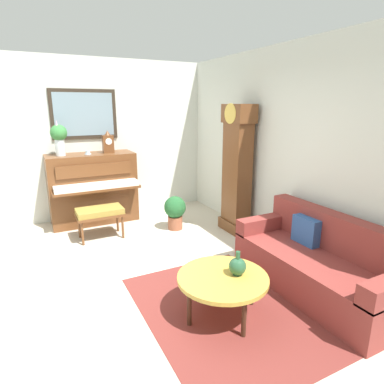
{
  "coord_description": "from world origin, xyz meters",
  "views": [
    {
      "loc": [
        3.42,
        -0.8,
        2.0
      ],
      "look_at": [
        -0.39,
        1.14,
        0.86
      ],
      "focal_mm": 30.37,
      "sensor_mm": 36.0,
      "label": 1
    }
  ],
  "objects_px": {
    "green_jug": "(237,266)",
    "potted_plant": "(175,210)",
    "flower_vase": "(59,136)",
    "couch": "(318,263)",
    "grandfather_clock": "(237,173)",
    "mantel_clock": "(108,143)",
    "piano": "(93,188)",
    "piano_bench": "(100,213)",
    "teacup": "(88,153)",
    "coffee_table": "(223,279)"
  },
  "relations": [
    {
      "from": "couch",
      "to": "potted_plant",
      "type": "distance_m",
      "value": 2.49
    },
    {
      "from": "flower_vase",
      "to": "potted_plant",
      "type": "distance_m",
      "value": 2.21
    },
    {
      "from": "flower_vase",
      "to": "teacup",
      "type": "relative_size",
      "value": 5.0
    },
    {
      "from": "potted_plant",
      "to": "mantel_clock",
      "type": "bearing_deg",
      "value": -140.56
    },
    {
      "from": "couch",
      "to": "grandfather_clock",
      "type": "bearing_deg",
      "value": 174.11
    },
    {
      "from": "potted_plant",
      "to": "green_jug",
      "type": "bearing_deg",
      "value": -9.28
    },
    {
      "from": "couch",
      "to": "flower_vase",
      "type": "relative_size",
      "value": 3.28
    },
    {
      "from": "coffee_table",
      "to": "flower_vase",
      "type": "xyz_separation_m",
      "value": [
        -3.29,
        -1.05,
        1.13
      ]
    },
    {
      "from": "teacup",
      "to": "piano",
      "type": "bearing_deg",
      "value": 127.42
    },
    {
      "from": "couch",
      "to": "mantel_clock",
      "type": "distance_m",
      "value": 3.84
    },
    {
      "from": "piano",
      "to": "grandfather_clock",
      "type": "distance_m",
      "value": 2.49
    },
    {
      "from": "piano",
      "to": "potted_plant",
      "type": "xyz_separation_m",
      "value": [
        0.98,
        1.12,
        -0.29
      ]
    },
    {
      "from": "coffee_table",
      "to": "couch",
      "type": "bearing_deg",
      "value": 85.77
    },
    {
      "from": "piano",
      "to": "piano_bench",
      "type": "distance_m",
      "value": 0.84
    },
    {
      "from": "coffee_table",
      "to": "teacup",
      "type": "bearing_deg",
      "value": -168.95
    },
    {
      "from": "coffee_table",
      "to": "teacup",
      "type": "height_order",
      "value": "teacup"
    },
    {
      "from": "coffee_table",
      "to": "green_jug",
      "type": "bearing_deg",
      "value": 76.52
    },
    {
      "from": "coffee_table",
      "to": "teacup",
      "type": "xyz_separation_m",
      "value": [
        -3.26,
        -0.64,
        0.84
      ]
    },
    {
      "from": "coffee_table",
      "to": "teacup",
      "type": "relative_size",
      "value": 7.59
    },
    {
      "from": "piano_bench",
      "to": "couch",
      "type": "bearing_deg",
      "value": 35.74
    },
    {
      "from": "mantel_clock",
      "to": "green_jug",
      "type": "xyz_separation_m",
      "value": [
        3.32,
        0.42,
        -0.87
      ]
    },
    {
      "from": "grandfather_clock",
      "to": "couch",
      "type": "relative_size",
      "value": 1.07
    },
    {
      "from": "piano_bench",
      "to": "teacup",
      "type": "relative_size",
      "value": 6.03
    },
    {
      "from": "green_jug",
      "to": "teacup",
      "type": "bearing_deg",
      "value": -166.69
    },
    {
      "from": "couch",
      "to": "flower_vase",
      "type": "bearing_deg",
      "value": -146.39
    },
    {
      "from": "piano",
      "to": "couch",
      "type": "relative_size",
      "value": 0.76
    },
    {
      "from": "piano_bench",
      "to": "teacup",
      "type": "height_order",
      "value": "teacup"
    },
    {
      "from": "teacup",
      "to": "coffee_table",
      "type": "bearing_deg",
      "value": 11.05
    },
    {
      "from": "coffee_table",
      "to": "flower_vase",
      "type": "relative_size",
      "value": 1.52
    },
    {
      "from": "piano",
      "to": "couch",
      "type": "distance_m",
      "value": 3.83
    },
    {
      "from": "couch",
      "to": "coffee_table",
      "type": "height_order",
      "value": "couch"
    },
    {
      "from": "flower_vase",
      "to": "green_jug",
      "type": "distance_m",
      "value": 3.68
    },
    {
      "from": "grandfather_clock",
      "to": "green_jug",
      "type": "distance_m",
      "value": 2.28
    },
    {
      "from": "green_jug",
      "to": "potted_plant",
      "type": "height_order",
      "value": "green_jug"
    },
    {
      "from": "piano",
      "to": "green_jug",
      "type": "relative_size",
      "value": 6.0
    },
    {
      "from": "coffee_table",
      "to": "potted_plant",
      "type": "xyz_separation_m",
      "value": [
        -2.31,
        0.53,
        -0.07
      ]
    },
    {
      "from": "piano",
      "to": "flower_vase",
      "type": "distance_m",
      "value": 1.02
    },
    {
      "from": "piano",
      "to": "mantel_clock",
      "type": "bearing_deg",
      "value": 89.59
    },
    {
      "from": "couch",
      "to": "green_jug",
      "type": "distance_m",
      "value": 1.07
    },
    {
      "from": "piano",
      "to": "coffee_table",
      "type": "relative_size",
      "value": 1.64
    },
    {
      "from": "piano_bench",
      "to": "potted_plant",
      "type": "xyz_separation_m",
      "value": [
        0.17,
        1.18,
        -0.08
      ]
    },
    {
      "from": "coffee_table",
      "to": "flower_vase",
      "type": "height_order",
      "value": "flower_vase"
    },
    {
      "from": "piano",
      "to": "flower_vase",
      "type": "xyz_separation_m",
      "value": [
        0.0,
        -0.46,
        0.91
      ]
    },
    {
      "from": "mantel_clock",
      "to": "grandfather_clock",
      "type": "bearing_deg",
      "value": 48.55
    },
    {
      "from": "piano",
      "to": "piano_bench",
      "type": "xyz_separation_m",
      "value": [
        0.81,
        -0.07,
        -0.2
      ]
    },
    {
      "from": "couch",
      "to": "coffee_table",
      "type": "bearing_deg",
      "value": -94.23
    },
    {
      "from": "mantel_clock",
      "to": "green_jug",
      "type": "relative_size",
      "value": 1.58
    },
    {
      "from": "piano",
      "to": "green_jug",
      "type": "xyz_separation_m",
      "value": [
        3.33,
        0.73,
        -0.1
      ]
    },
    {
      "from": "mantel_clock",
      "to": "piano_bench",
      "type": "bearing_deg",
      "value": -24.78
    },
    {
      "from": "grandfather_clock",
      "to": "potted_plant",
      "type": "relative_size",
      "value": 3.62
    }
  ]
}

